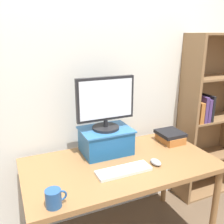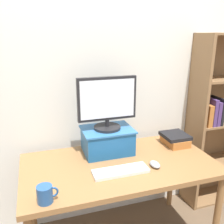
{
  "view_description": "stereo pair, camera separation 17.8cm",
  "coord_description": "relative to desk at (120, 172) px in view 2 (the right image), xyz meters",
  "views": [
    {
      "loc": [
        -0.72,
        -1.48,
        1.65
      ],
      "look_at": [
        -0.03,
        0.08,
        1.12
      ],
      "focal_mm": 40.0,
      "sensor_mm": 36.0,
      "label": 1
    },
    {
      "loc": [
        -0.56,
        -1.54,
        1.65
      ],
      "look_at": [
        -0.03,
        0.08,
        1.12
      ],
      "focal_mm": 40.0,
      "sensor_mm": 36.0,
      "label": 2
    }
  ],
  "objects": [
    {
      "name": "back_wall",
      "position": [
        0.0,
        0.48,
        0.63
      ],
      "size": [
        7.0,
        0.08,
        2.6
      ],
      "color": "silver",
      "rests_on": "ground_plane"
    },
    {
      "name": "keyboard",
      "position": [
        -0.04,
        -0.13,
        0.09
      ],
      "size": [
        0.39,
        0.12,
        0.02
      ],
      "color": "silver",
      "rests_on": "desk"
    },
    {
      "name": "book_stack",
      "position": [
        0.56,
        0.16,
        0.13
      ],
      "size": [
        0.2,
        0.22,
        0.09
      ],
      "color": "#AD662D",
      "rests_on": "desk"
    },
    {
      "name": "desk",
      "position": [
        0.0,
        0.0,
        0.0
      ],
      "size": [
        1.4,
        0.75,
        0.75
      ],
      "color": "olive",
      "rests_on": "ground_plane"
    },
    {
      "name": "riser_box",
      "position": [
        -0.03,
        0.2,
        0.18
      ],
      "size": [
        0.39,
        0.3,
        0.2
      ],
      "color": "#195189",
      "rests_on": "desk"
    },
    {
      "name": "computer_monitor",
      "position": [
        -0.03,
        0.2,
        0.49
      ],
      "size": [
        0.45,
        0.21,
        0.41
      ],
      "color": "black",
      "rests_on": "riser_box"
    },
    {
      "name": "bookshelf_unit",
      "position": [
        1.14,
        0.32,
        0.18
      ],
      "size": [
        0.65,
        0.28,
        1.66
      ],
      "color": "olive",
      "rests_on": "ground_plane"
    },
    {
      "name": "computer_mouse",
      "position": [
        0.22,
        -0.13,
        0.1
      ],
      "size": [
        0.06,
        0.1,
        0.04
      ],
      "color": "#99999E",
      "rests_on": "desk"
    },
    {
      "name": "coffee_mug",
      "position": [
        -0.55,
        -0.29,
        0.13
      ],
      "size": [
        0.12,
        0.09,
        0.1
      ],
      "color": "#234C84",
      "rests_on": "desk"
    }
  ]
}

